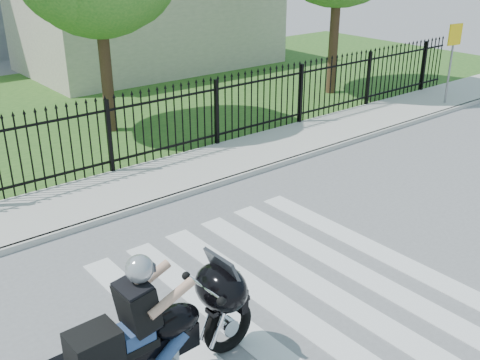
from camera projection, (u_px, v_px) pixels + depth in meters
ground at (294, 293)px, 8.66m from camera, size 120.00×120.00×0.00m
crosswalk at (294, 292)px, 8.65m from camera, size 5.00×5.50×0.01m
sidewalk at (134, 187)px, 12.20m from camera, size 40.00×2.00×0.12m
curb at (158, 202)px, 11.49m from camera, size 40.00×0.12×0.12m
grass_strip at (22, 116)px, 17.22m from camera, size 40.00×12.00×0.02m
iron_fence at (110, 138)px, 12.58m from camera, size 26.00×0.04×1.80m
building_low at (150, 24)px, 23.43m from camera, size 10.00×6.00×3.50m
motorcycle_rider at (150, 337)px, 6.47m from camera, size 2.94×0.90×1.94m
traffic_sign at (453, 47)px, 17.52m from camera, size 0.54×0.13×2.50m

